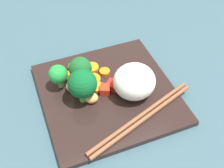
{
  "coord_description": "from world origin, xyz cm",
  "views": [
    {
      "loc": [
        -35.68,
        14.94,
        44.96
      ],
      "look_at": [
        -0.17,
        -0.86,
        3.22
      ],
      "focal_mm": 46.49,
      "sensor_mm": 36.0,
      "label": 1
    }
  ],
  "objects_px": {
    "chopstick_pair": "(142,118)",
    "carrot_slice_3": "(105,72)",
    "square_plate": "(108,93)",
    "broccoli_floret_0": "(82,83)",
    "rice_mound": "(134,81)"
  },
  "relations": [
    {
      "from": "chopstick_pair",
      "to": "carrot_slice_3",
      "type": "bearing_deg",
      "value": 80.1
    },
    {
      "from": "square_plate",
      "to": "broccoli_floret_0",
      "type": "relative_size",
      "value": 3.55
    },
    {
      "from": "square_plate",
      "to": "broccoli_floret_0",
      "type": "height_order",
      "value": "broccoli_floret_0"
    },
    {
      "from": "square_plate",
      "to": "carrot_slice_3",
      "type": "xyz_separation_m",
      "value": [
        0.05,
        -0.01,
        0.01
      ]
    },
    {
      "from": "square_plate",
      "to": "chopstick_pair",
      "type": "height_order",
      "value": "chopstick_pair"
    },
    {
      "from": "broccoli_floret_0",
      "to": "carrot_slice_3",
      "type": "xyz_separation_m",
      "value": [
        0.05,
        -0.07,
        -0.04
      ]
    },
    {
      "from": "rice_mound",
      "to": "chopstick_pair",
      "type": "xyz_separation_m",
      "value": [
        -0.06,
        0.01,
        -0.03
      ]
    },
    {
      "from": "rice_mound",
      "to": "broccoli_floret_0",
      "type": "relative_size",
      "value": 1.11
    },
    {
      "from": "carrot_slice_3",
      "to": "chopstick_pair",
      "type": "relative_size",
      "value": 0.09
    },
    {
      "from": "rice_mound",
      "to": "chopstick_pair",
      "type": "relative_size",
      "value": 0.34
    },
    {
      "from": "broccoli_floret_0",
      "to": "chopstick_pair",
      "type": "xyz_separation_m",
      "value": [
        -0.09,
        -0.08,
        -0.04
      ]
    },
    {
      "from": "rice_mound",
      "to": "chopstick_pair",
      "type": "height_order",
      "value": "rice_mound"
    },
    {
      "from": "square_plate",
      "to": "chopstick_pair",
      "type": "distance_m",
      "value": 0.09
    },
    {
      "from": "broccoli_floret_0",
      "to": "chopstick_pair",
      "type": "distance_m",
      "value": 0.13
    },
    {
      "from": "broccoli_floret_0",
      "to": "chopstick_pair",
      "type": "relative_size",
      "value": 0.3
    }
  ]
}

